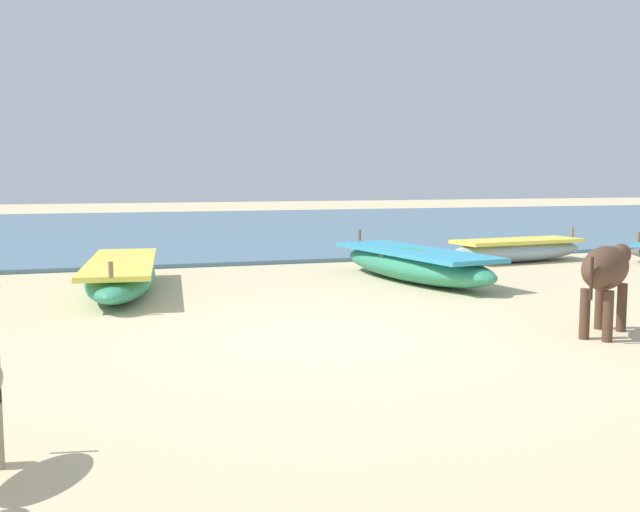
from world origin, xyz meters
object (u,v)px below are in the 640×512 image
fishing_boat_2 (414,264)px  fishing_boat_4 (518,249)px  fishing_boat_5 (122,275)px  cow_adult_dark (607,271)px

fishing_boat_2 → fishing_boat_4: fishing_boat_2 is taller
fishing_boat_2 → fishing_boat_5: size_ratio=0.97×
fishing_boat_4 → cow_adult_dark: 6.81m
fishing_boat_2 → fishing_boat_5: (-4.60, 0.24, -0.03)m
fishing_boat_5 → cow_adult_dark: size_ratio=3.16×
fishing_boat_5 → fishing_boat_2: bearing=93.2°
fishing_boat_4 → fishing_boat_5: fishing_boat_5 is taller
fishing_boat_2 → fishing_boat_4: (3.10, 1.85, -0.04)m
fishing_boat_5 → fishing_boat_4: bearing=107.9°
fishing_boat_2 → cow_adult_dark: (0.26, -4.32, 0.41)m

